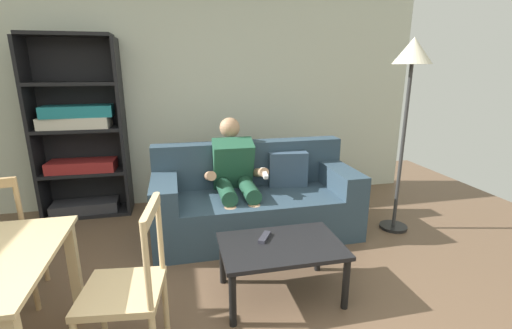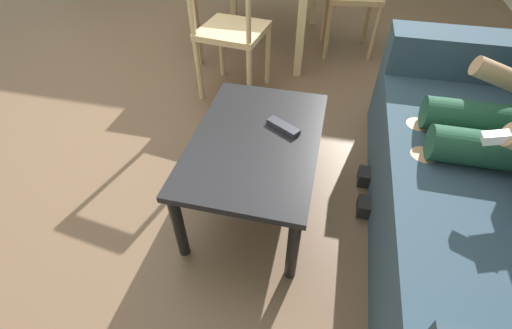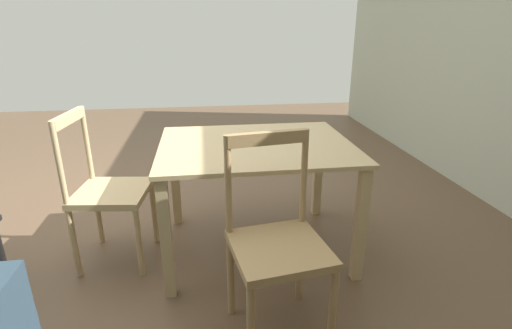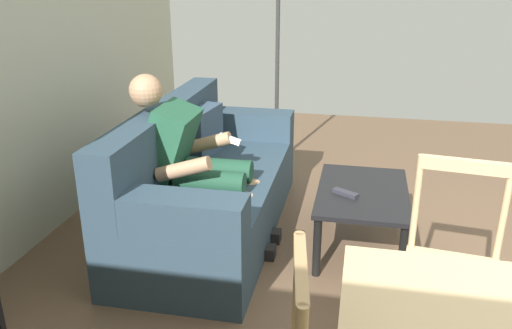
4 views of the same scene
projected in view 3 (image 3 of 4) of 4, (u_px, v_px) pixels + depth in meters
ground_plane at (108, 219)px, 3.00m from camera, size 8.38×8.38×0.00m
dining_table at (256, 160)px, 2.42m from camera, size 1.19×0.94×0.74m
dining_chair_near_wall at (277, 245)px, 1.78m from camera, size 0.48×0.48×0.98m
dining_chair_facing_couch at (107, 192)px, 2.35m from camera, size 0.47×0.47×0.96m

